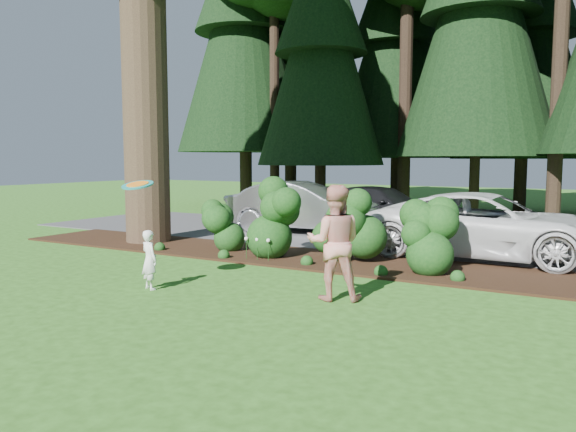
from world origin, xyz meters
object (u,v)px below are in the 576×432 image
object	(u,v)px
car_silver_wagon	(302,207)
adult	(334,243)
car_white_suv	(488,226)
frisbee	(138,185)
child	(150,260)
car_dark_suv	(382,207)

from	to	relation	value
car_silver_wagon	adult	xyz separation A→B (m)	(4.52, -7.25, 0.14)
car_white_suv	frisbee	bearing A→B (deg)	143.48
car_white_suv	child	distance (m)	7.79
car_dark_suv	child	size ratio (longest dim) A/B	4.39
frisbee	adult	bearing A→B (deg)	18.03
child	frisbee	distance (m)	1.37
car_silver_wagon	child	distance (m)	8.35
car_silver_wagon	car_dark_suv	bearing A→B (deg)	-42.24
child	car_silver_wagon	bearing A→B (deg)	-61.58
child	frisbee	xyz separation A→B (m)	(-0.15, -0.10, 1.36)
adult	car_white_suv	bearing A→B (deg)	-129.97
car_silver_wagon	car_dark_suv	distance (m)	2.99
child	adult	distance (m)	3.39
child	car_white_suv	bearing A→B (deg)	-108.06
adult	child	bearing A→B (deg)	-6.40
car_silver_wagon	frisbee	world-z (taller)	frisbee
car_silver_wagon	car_white_suv	distance (m)	6.38
car_white_suv	frisbee	distance (m)	8.02
car_white_suv	car_dark_suv	distance (m)	6.18
car_dark_suv	child	bearing A→B (deg)	-172.99
car_white_suv	car_silver_wagon	bearing A→B (deg)	72.48
adult	frisbee	world-z (taller)	frisbee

